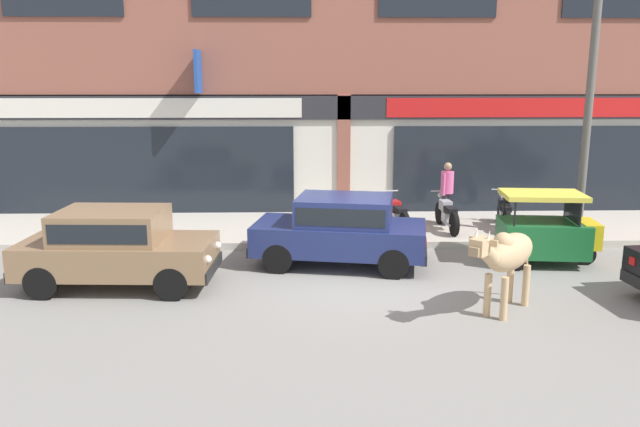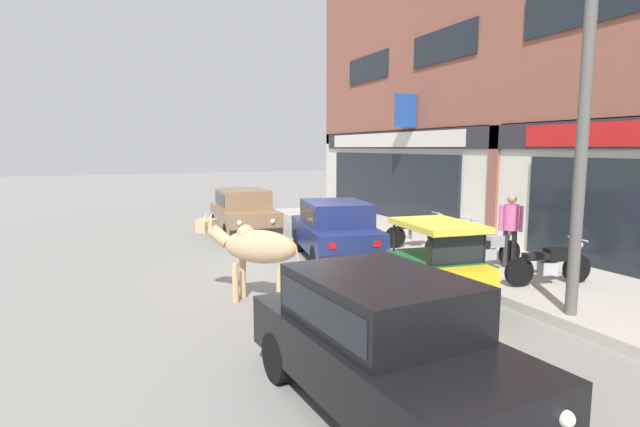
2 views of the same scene
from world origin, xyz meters
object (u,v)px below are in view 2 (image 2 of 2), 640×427
(motorcycle_3, at_px, (549,265))
(car_0, at_px, (382,336))
(motorcycle_2, at_px, (489,251))
(motorcycle_1, at_px, (453,241))
(auto_rickshaw, at_px, (440,273))
(car_1, at_px, (243,210))
(utility_pole, at_px, (582,143))
(pedestrian, at_px, (511,223))
(motorcycle_0, at_px, (417,232))
(cow, at_px, (255,247))
(car_2, at_px, (335,227))

(motorcycle_3, bearing_deg, car_0, -63.77)
(motorcycle_2, bearing_deg, motorcycle_1, 178.71)
(auto_rickshaw, bearing_deg, motorcycle_3, 91.58)
(car_1, relative_size, utility_pole, 0.69)
(motorcycle_2, relative_size, pedestrian, 1.13)
(auto_rickshaw, bearing_deg, car_1, -171.77)
(motorcycle_1, height_order, pedestrian, pedestrian)
(car_0, xyz_separation_m, motorcycle_1, (-5.23, 4.96, -0.26))
(car_1, height_order, motorcycle_0, car_1)
(motorcycle_3, bearing_deg, motorcycle_0, -177.01)
(auto_rickshaw, xyz_separation_m, motorcycle_3, (-0.07, 2.55, -0.10))
(motorcycle_0, height_order, pedestrian, pedestrian)
(motorcycle_3, xyz_separation_m, utility_pole, (1.42, -1.05, 2.29))
(auto_rickshaw, bearing_deg, pedestrian, 116.58)
(motorcycle_3, bearing_deg, utility_pole, -36.61)
(car_0, bearing_deg, auto_rickshaw, 133.91)
(cow, height_order, car_0, cow)
(cow, xyz_separation_m, motorcycle_2, (0.19, 5.14, -0.45))
(auto_rickshaw, height_order, motorcycle_2, auto_rickshaw)
(car_1, distance_m, utility_pole, 10.45)
(motorcycle_0, height_order, motorcycle_3, same)
(car_1, bearing_deg, auto_rickshaw, 8.23)
(auto_rickshaw, xyz_separation_m, pedestrian, (-1.45, 2.89, 0.50))
(car_2, bearing_deg, motorcycle_1, 58.58)
(car_2, height_order, motorcycle_2, car_2)
(cow, relative_size, car_0, 0.47)
(cow, height_order, motorcycle_1, cow)
(utility_pole, bearing_deg, motorcycle_0, 171.41)
(auto_rickshaw, height_order, motorcycle_3, auto_rickshaw)
(cow, distance_m, pedestrian, 5.64)
(motorcycle_3, distance_m, pedestrian, 1.54)
(car_0, distance_m, auto_rickshaw, 3.51)
(pedestrian, height_order, utility_pole, utility_pole)
(cow, relative_size, car_1, 0.47)
(motorcycle_2, xyz_separation_m, motorcycle_3, (1.47, 0.15, 0.00))
(car_0, height_order, car_1, same)
(car_1, xyz_separation_m, auto_rickshaw, (8.54, 1.23, -0.15))
(car_2, xyz_separation_m, motorcycle_0, (0.08, 2.33, -0.26))
(car_2, height_order, utility_pole, utility_pole)
(car_0, distance_m, motorcycle_0, 8.23)
(motorcycle_2, bearing_deg, motorcycle_3, 5.90)
(cow, xyz_separation_m, car_0, (4.16, 0.21, -0.19))
(pedestrian, bearing_deg, utility_pole, -26.46)
(auto_rickshaw, xyz_separation_m, motorcycle_2, (-1.54, 2.40, -0.10))
(motorcycle_0, height_order, motorcycle_2, same)
(car_1, relative_size, auto_rickshaw, 1.80)
(motorcycle_0, relative_size, pedestrian, 1.13)
(car_0, distance_m, car_2, 7.17)
(motorcycle_3, bearing_deg, cow, -107.39)
(cow, relative_size, car_2, 0.46)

